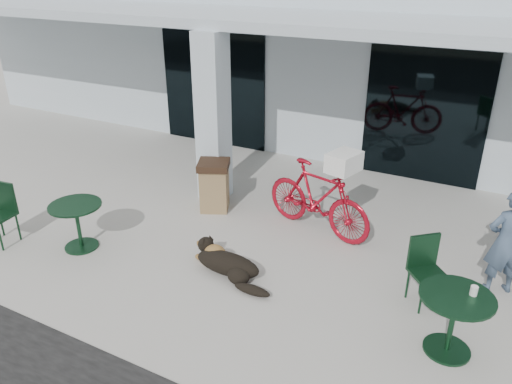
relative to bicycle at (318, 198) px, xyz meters
The scene contains 16 objects.
ground 2.14m from the bicycle, 112.11° to the right, with size 80.00×80.00×0.00m, color #ACAAA2.
building 6.84m from the bicycle, 96.67° to the left, with size 22.00×7.00×4.50m, color silver.
storefront_glass_left 5.08m from the bicycle, 142.21° to the left, with size 2.80×0.06×2.70m, color black.
storefront_glass_right 3.33m from the bicycle, 71.54° to the left, with size 2.40×0.06×2.70m, color black.
column 2.49m from the bicycle, behind, with size 0.50×0.50×3.12m, color silver.
overhang 3.20m from the bicycle, 114.42° to the left, with size 22.00×2.80×0.18m, color silver.
bicycle is the anchor object (origin of this frame).
laundry_basket 0.89m from the bicycle, 15.19° to the right, with size 0.52×0.39×0.31m, color white.
dog 1.99m from the bicycle, 109.88° to the right, with size 1.18×0.39×0.39m, color black, non-canonical shape.
cup_near_dog 1.99m from the bicycle, 120.84° to the right, with size 0.08×0.08×0.10m, color white.
cafe_table_near 3.89m from the bicycle, 144.04° to the right, with size 0.82×0.82×0.76m, color #12341D, non-canonical shape.
cafe_table_far 3.15m from the bicycle, 38.99° to the right, with size 0.84×0.84×0.79m, color #12341D, non-canonical shape.
cafe_chair_far_a 2.35m from the bicycle, 30.26° to the right, with size 0.43×0.47×0.95m, color #12341D, non-canonical shape.
person 2.89m from the bicycle, ahead, with size 0.56×0.37×1.54m, color #42556F.
cup_on_table 3.21m from the bicycle, 35.92° to the right, with size 0.08×0.08×0.11m, color white.
trash_receptacle 1.98m from the bicycle, behind, with size 0.55×0.55×0.94m, color olive, non-canonical shape.
Camera 1 is at (3.36, -5.17, 4.20)m, focal length 35.00 mm.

